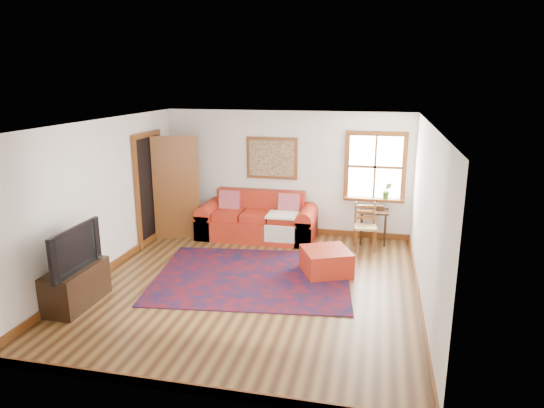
% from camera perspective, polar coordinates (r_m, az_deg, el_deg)
% --- Properties ---
extents(ground, '(5.50, 5.50, 0.00)m').
position_cam_1_polar(ground, '(7.65, -2.29, -9.49)').
color(ground, '#3D2310').
rests_on(ground, ground).
extents(room_envelope, '(5.04, 5.54, 2.52)m').
position_cam_1_polar(room_envelope, '(7.15, -2.39, 2.72)').
color(room_envelope, silver).
rests_on(room_envelope, ground).
extents(window, '(1.18, 0.20, 1.38)m').
position_cam_1_polar(window, '(9.62, 12.18, 3.45)').
color(window, white).
rests_on(window, ground).
extents(doorway, '(0.89, 1.08, 2.14)m').
position_cam_1_polar(doorway, '(9.65, -12.38, 1.99)').
color(doorway, black).
rests_on(doorway, ground).
extents(framed_artwork, '(1.05, 0.07, 0.85)m').
position_cam_1_polar(framed_artwork, '(9.82, -0.02, 5.41)').
color(framed_artwork, brown).
rests_on(framed_artwork, ground).
extents(persian_rug, '(3.37, 2.83, 0.02)m').
position_cam_1_polar(persian_rug, '(7.93, -2.31, -8.51)').
color(persian_rug, '#4F0B10').
rests_on(persian_rug, ground).
extents(red_leather_sofa, '(2.33, 0.96, 0.91)m').
position_cam_1_polar(red_leather_sofa, '(9.75, -1.68, -2.20)').
color(red_leather_sofa, '#A32615').
rests_on(red_leather_sofa, ground).
extents(red_ottoman, '(0.96, 0.96, 0.41)m').
position_cam_1_polar(red_ottoman, '(8.04, 6.38, -6.76)').
color(red_ottoman, '#A32615').
rests_on(red_ottoman, ground).
extents(side_table, '(0.55, 0.41, 0.66)m').
position_cam_1_polar(side_table, '(9.53, 11.88, -1.41)').
color(side_table, black).
rests_on(side_table, ground).
extents(ladder_back_chair, '(0.46, 0.44, 0.88)m').
position_cam_1_polar(ladder_back_chair, '(9.22, 10.89, -2.37)').
color(ladder_back_chair, tan).
rests_on(ladder_back_chair, ground).
extents(media_cabinet, '(0.46, 1.03, 0.57)m').
position_cam_1_polar(media_cabinet, '(7.45, -22.02, -8.93)').
color(media_cabinet, black).
rests_on(media_cabinet, ground).
extents(television, '(0.14, 1.09, 0.63)m').
position_cam_1_polar(television, '(7.15, -22.81, -4.87)').
color(television, black).
rests_on(television, media_cabinet).
extents(candle_hurricane, '(0.12, 0.12, 0.18)m').
position_cam_1_polar(candle_hurricane, '(7.63, -20.13, -5.23)').
color(candle_hurricane, silver).
rests_on(candle_hurricane, media_cabinet).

